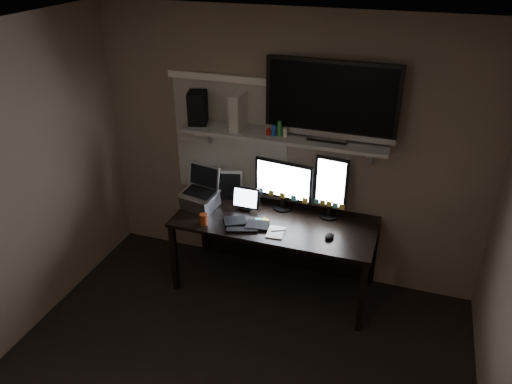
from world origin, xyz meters
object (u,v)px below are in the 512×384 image
at_px(keyboard, 246,223).
at_px(monitor_landscape, 283,185).
at_px(desk, 278,230).
at_px(laptop, 199,189).
at_px(mouse, 330,236).
at_px(tv, 331,101).
at_px(monitor_portrait, 331,188).
at_px(tablet, 246,199).
at_px(game_console, 239,111).
at_px(speaker, 198,108).
at_px(cup, 204,219).

bearing_deg(keyboard, monitor_landscape, 40.96).
distance_m(desk, laptop, 0.83).
xyz_separation_m(monitor_landscape, mouse, (0.51, -0.36, -0.22)).
height_order(desk, tv, tv).
xyz_separation_m(keyboard, laptop, (-0.51, 0.15, 0.18)).
distance_m(desk, keyboard, 0.40).
xyz_separation_m(desk, laptop, (-0.73, -0.12, 0.37)).
xyz_separation_m(desk, tv, (0.39, 0.11, 1.26)).
distance_m(monitor_landscape, mouse, 0.66).
bearing_deg(laptop, monitor_portrait, 21.77).
bearing_deg(monitor_landscape, tablet, -150.07).
xyz_separation_m(mouse, tv, (-0.13, 0.36, 1.06)).
height_order(tablet, game_console, game_console).
xyz_separation_m(desk, game_console, (-0.41, 0.10, 1.09)).
bearing_deg(game_console, speaker, 179.16).
xyz_separation_m(keyboard, mouse, (0.74, 0.02, 0.01)).
relative_size(desk, monitor_landscape, 3.25).
bearing_deg(tablet, desk, 4.49).
xyz_separation_m(mouse, cup, (-1.09, -0.14, 0.03)).
xyz_separation_m(laptop, speaker, (-0.07, 0.21, 0.71)).
distance_m(cup, speaker, 1.00).
relative_size(laptop, cup, 3.70).
bearing_deg(tablet, tv, 10.70).
bearing_deg(desk, mouse, -25.70).
bearing_deg(cup, laptop, 120.01).
relative_size(desk, keyboard, 4.37).
relative_size(keyboard, laptop, 1.09).
bearing_deg(desk, laptop, -170.84).
bearing_deg(tablet, mouse, -15.19).
height_order(laptop, tv, tv).
bearing_deg(tv, monitor_landscape, -179.42).
relative_size(laptop, speaker, 1.29).
distance_m(keyboard, mouse, 0.74).
bearing_deg(desk, keyboard, -128.83).
bearing_deg(game_console, monitor_portrait, -1.25).
distance_m(tv, game_console, 0.82).
bearing_deg(keyboard, cup, 179.92).
bearing_deg(tv, laptop, -167.59).
height_order(cup, game_console, game_console).
distance_m(monitor_landscape, cup, 0.79).
height_order(keyboard, cup, cup).
distance_m(game_console, speaker, 0.39).
height_order(monitor_landscape, tablet, monitor_landscape).
distance_m(tablet, game_console, 0.81).
relative_size(desk, monitor_portrait, 3.04).
height_order(mouse, tablet, tablet).
relative_size(cup, tv, 0.09).
height_order(keyboard, tv, tv).
bearing_deg(tablet, keyboard, -70.02).
xyz_separation_m(cup, speaker, (-0.23, 0.48, 0.85)).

